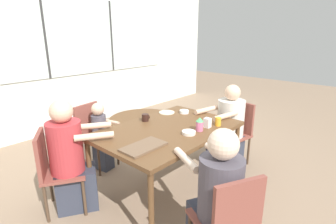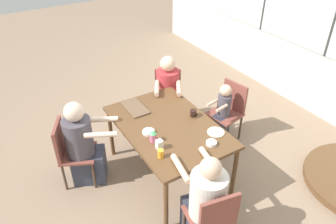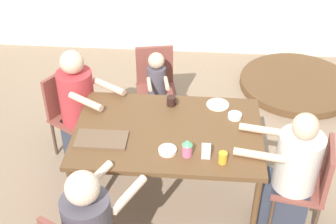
# 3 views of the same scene
# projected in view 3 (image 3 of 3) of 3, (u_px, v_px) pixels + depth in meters

# --- Properties ---
(ground_plane) EXTENTS (16.00, 16.00, 0.00)m
(ground_plane) POSITION_uv_depth(u_px,v_px,m) (168.00, 197.00, 4.16)
(ground_plane) COLOR #8C725B
(dining_table) EXTENTS (1.49, 1.00, 0.76)m
(dining_table) POSITION_uv_depth(u_px,v_px,m) (168.00, 136.00, 3.75)
(dining_table) COLOR brown
(dining_table) RESTS_ON ground_plane
(chair_for_woman_green_shirt) EXTENTS (0.47, 0.47, 0.84)m
(chair_for_woman_green_shirt) POSITION_uv_depth(u_px,v_px,m) (312.00, 180.00, 3.63)
(chair_for_woman_green_shirt) COLOR brown
(chair_for_woman_green_shirt) RESTS_ON ground_plane
(chair_for_man_blue_shirt) EXTENTS (0.55, 0.55, 0.84)m
(chair_for_man_blue_shirt) POSITION_uv_depth(u_px,v_px,m) (69.00, 108.00, 4.42)
(chair_for_man_blue_shirt) COLOR brown
(chair_for_man_blue_shirt) RESTS_ON ground_plane
(chair_for_toddler) EXTENTS (0.47, 0.47, 0.84)m
(chair_for_toddler) POSITION_uv_depth(u_px,v_px,m) (156.00, 81.00, 4.80)
(chair_for_toddler) COLOR brown
(chair_for_toddler) RESTS_ON ground_plane
(person_woman_green_shirt) EXTENTS (0.68, 0.44, 1.10)m
(person_woman_green_shirt) POSITION_uv_depth(u_px,v_px,m) (290.00, 177.00, 3.67)
(person_woman_green_shirt) COLOR #333847
(person_woman_green_shirt) RESTS_ON ground_plane
(person_man_blue_shirt) EXTENTS (0.66, 0.57, 1.14)m
(person_man_blue_shirt) POSITION_uv_depth(u_px,v_px,m) (81.00, 112.00, 4.33)
(person_man_blue_shirt) COLOR #333847
(person_man_blue_shirt) RESTS_ON ground_plane
(person_toddler) EXTENTS (0.25, 0.37, 0.89)m
(person_toddler) POSITION_uv_depth(u_px,v_px,m) (157.00, 95.00, 4.72)
(person_toddler) COLOR #333847
(person_toddler) RESTS_ON ground_plane
(food_tray_dark) EXTENTS (0.40, 0.22, 0.02)m
(food_tray_dark) POSITION_uv_depth(u_px,v_px,m) (101.00, 139.00, 3.61)
(food_tray_dark) COLOR brown
(food_tray_dark) RESTS_ON dining_table
(coffee_mug) EXTENTS (0.08, 0.08, 0.08)m
(coffee_mug) POSITION_uv_depth(u_px,v_px,m) (172.00, 101.00, 3.98)
(coffee_mug) COLOR black
(coffee_mug) RESTS_ON dining_table
(sippy_cup) EXTENTS (0.08, 0.08, 0.14)m
(sippy_cup) POSITION_uv_depth(u_px,v_px,m) (187.00, 148.00, 3.43)
(sippy_cup) COLOR #CC668C
(sippy_cup) RESTS_ON dining_table
(juice_glass) EXTENTS (0.06, 0.06, 0.09)m
(juice_glass) POSITION_uv_depth(u_px,v_px,m) (223.00, 158.00, 3.39)
(juice_glass) COLOR gold
(juice_glass) RESTS_ON dining_table
(milk_carton_small) EXTENTS (0.07, 0.07, 0.10)m
(milk_carton_small) POSITION_uv_depth(u_px,v_px,m) (206.00, 151.00, 3.44)
(milk_carton_small) COLOR silver
(milk_carton_small) RESTS_ON dining_table
(bowl_white_shallow) EXTENTS (0.14, 0.14, 0.03)m
(bowl_white_shallow) POSITION_uv_depth(u_px,v_px,m) (168.00, 150.00, 3.50)
(bowl_white_shallow) COLOR silver
(bowl_white_shallow) RESTS_ON dining_table
(bowl_cereal) EXTENTS (0.11, 0.11, 0.04)m
(bowl_cereal) POSITION_uv_depth(u_px,v_px,m) (235.00, 116.00, 3.84)
(bowl_cereal) COLOR white
(bowl_cereal) RESTS_ON dining_table
(plate_tortillas) EXTENTS (0.19, 0.19, 0.01)m
(plate_tortillas) POSITION_uv_depth(u_px,v_px,m) (218.00, 105.00, 4.00)
(plate_tortillas) COLOR beige
(plate_tortillas) RESTS_ON dining_table
(folded_table_stack) EXTENTS (1.36, 1.36, 0.09)m
(folded_table_stack) POSITION_uv_depth(u_px,v_px,m) (297.00, 84.00, 5.60)
(folded_table_stack) COLOR brown
(folded_table_stack) RESTS_ON ground_plane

